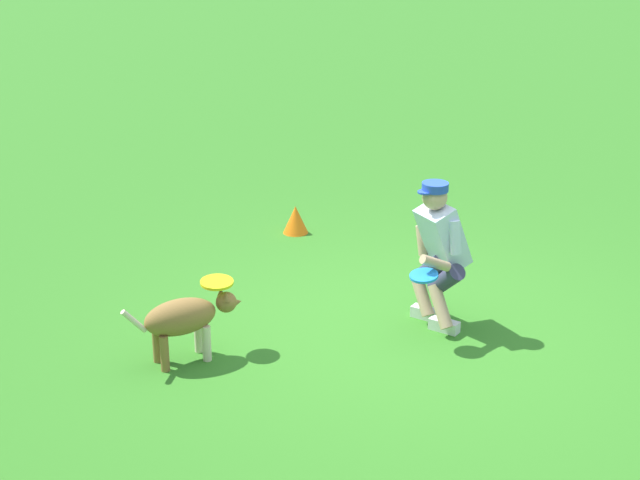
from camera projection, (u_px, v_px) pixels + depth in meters
name	position (u px, v px, depth m)	size (l,w,h in m)	color
ground_plane	(392.00, 327.00, 8.19)	(60.00, 60.00, 0.00)	#337923
person	(439.00, 250.00, 7.98)	(0.64, 0.70, 1.29)	silver
dog	(186.00, 318.00, 7.50)	(0.54, 0.93, 0.55)	olive
frisbee_flying	(217.00, 282.00, 7.62)	(0.27, 0.27, 0.02)	yellow
frisbee_held	(424.00, 276.00, 7.68)	(0.23, 0.23, 0.02)	#2184F0
training_cone	(296.00, 219.00, 10.30)	(0.27, 0.27, 0.31)	orange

